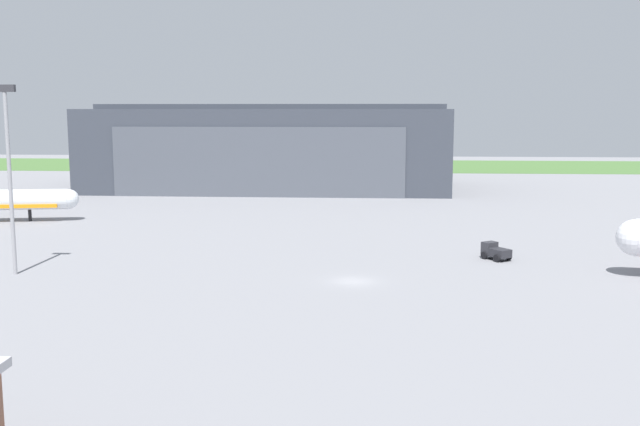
% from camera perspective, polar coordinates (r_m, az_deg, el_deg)
% --- Properties ---
extents(ground_plane, '(440.00, 440.00, 0.00)m').
position_cam_1_polar(ground_plane, '(79.93, 2.63, -5.42)').
color(ground_plane, gray).
extents(grass_field_strip, '(440.00, 56.00, 0.08)m').
position_cam_1_polar(grass_field_strip, '(246.44, 3.58, 3.75)').
color(grass_field_strip, '#4B7438').
rests_on(grass_field_strip, ground_plane).
extents(maintenance_hangar, '(83.58, 40.11, 20.17)m').
position_cam_1_polar(maintenance_hangar, '(176.13, -3.96, 5.14)').
color(maintenance_hangar, '#383D47').
rests_on(maintenance_hangar, ground_plane).
extents(fuel_bowser, '(3.69, 4.06, 2.11)m').
position_cam_1_polar(fuel_bowser, '(93.83, 13.66, -2.95)').
color(fuel_bowser, '#2D2D33').
rests_on(fuel_bowser, ground_plane).
extents(apron_light_mast, '(2.40, 0.50, 21.51)m').
position_cam_1_polar(apron_light_mast, '(88.65, -23.33, 3.40)').
color(apron_light_mast, '#99999E').
rests_on(apron_light_mast, ground_plane).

